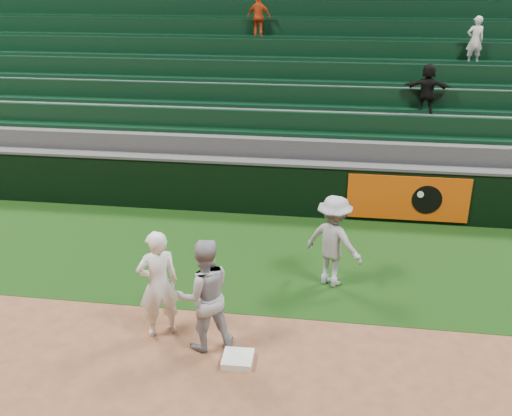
{
  "coord_description": "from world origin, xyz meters",
  "views": [
    {
      "loc": [
        1.39,
        -6.86,
        5.1
      ],
      "look_at": [
        0.06,
        2.3,
        1.3
      ],
      "focal_mm": 40.0,
      "sensor_mm": 36.0,
      "label": 1
    }
  ],
  "objects": [
    {
      "name": "field_wall",
      "position": [
        0.03,
        5.2,
        0.63
      ],
      "size": [
        36.0,
        0.45,
        1.25
      ],
      "color": "black",
      "rests_on": "ground"
    },
    {
      "name": "ground",
      "position": [
        0.0,
        0.0,
        0.0
      ],
      "size": [
        70.0,
        70.0,
        0.0
      ],
      "primitive_type": "plane",
      "color": "brown",
      "rests_on": "ground"
    },
    {
      "name": "first_baseman",
      "position": [
        -1.11,
        0.23,
        0.85
      ],
      "size": [
        0.74,
        0.67,
        1.71
      ],
      "primitive_type": "imported",
      "rotation": [
        0.0,
        0.0,
        3.67
      ],
      "color": "white",
      "rests_on": "ground"
    },
    {
      "name": "baserunner",
      "position": [
        -0.36,
        0.02,
        0.86
      ],
      "size": [
        1.04,
        0.95,
        1.72
      ],
      "primitive_type": "imported",
      "rotation": [
        0.0,
        0.0,
        3.59
      ],
      "color": "#A2A4AC",
      "rests_on": "ground"
    },
    {
      "name": "foul_grass",
      "position": [
        0.0,
        3.0,
        0.0
      ],
      "size": [
        36.0,
        4.2,
        0.01
      ],
      "primitive_type": "cube",
      "color": "black",
      "rests_on": "ground"
    },
    {
      "name": "stadium_seating",
      "position": [
        -0.0,
        8.97,
        1.7
      ],
      "size": [
        36.0,
        5.95,
        5.57
      ],
      "color": "#39393C",
      "rests_on": "ground"
    },
    {
      "name": "first_base",
      "position": [
        0.18,
        -0.3,
        0.05
      ],
      "size": [
        0.44,
        0.44,
        0.1
      ],
      "primitive_type": "cube",
      "rotation": [
        0.0,
        0.0,
        0.02
      ],
      "color": "white",
      "rests_on": "ground"
    },
    {
      "name": "base_coach",
      "position": [
        1.44,
        2.12,
        0.83
      ],
      "size": [
        1.23,
        1.05,
        1.65
      ],
      "primitive_type": "imported",
      "rotation": [
        0.0,
        0.0,
        2.64
      ],
      "color": "#A0A3AE",
      "rests_on": "foul_grass"
    }
  ]
}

